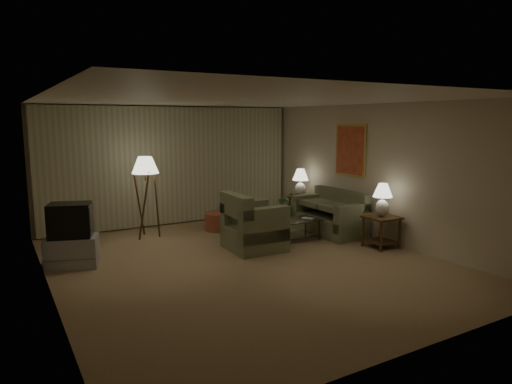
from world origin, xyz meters
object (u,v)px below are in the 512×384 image
Objects in this scene: floor_lamp at (146,195)px; vase at (287,217)px; coffee_table at (293,227)px; ottoman at (218,222)px; side_table_far at (300,205)px; crt_tv at (70,220)px; tv_cabinet at (72,252)px; side_table_near at (381,226)px; armchair at (254,227)px; table_lamp_near at (383,197)px; sofa at (329,217)px; table_lamp_far at (300,180)px.

floor_lamp is 11.59× the size of vase.
coffee_table is 1.80m from ottoman.
crt_tv is (-5.20, -0.88, 0.38)m from side_table_far.
floor_lamp reaches higher than coffee_table.
coffee_table is 4.09m from tv_cabinet.
coffee_table is 0.26m from vase.
side_table_near reaches higher than coffee_table.
floor_lamp is (-1.45, 1.87, 0.45)m from armchair.
table_lamp_near is 3.56m from ottoman.
floor_lamp is (-3.41, 1.63, 0.51)m from sofa.
side_table_near is at bearing -47.72° from coffee_table.
sofa is at bearing 14.31° from crt_tv.
armchair is 2.59m from side_table_far.
floor_lamp reaches higher than armchair.
sofa is 5.06m from tv_cabinet.
crt_tv reaches higher than sofa.
armchair is 2.65m from table_lamp_far.
ottoman is at bearing 37.40° from tv_cabinet.
armchair is at bearing -144.78° from table_lamp_far.
sofa is 0.99× the size of floor_lamp.
table_lamp_near is 0.82× the size of crt_tv.
table_lamp_far is at bearing 90.00° from table_lamp_near.
tv_cabinet is (-5.20, 1.72, -0.16)m from side_table_near.
coffee_table is 3.04m from floor_lamp.
armchair is at bearing 7.26° from crt_tv.
crt_tv is 0.46× the size of floor_lamp.
floor_lamp is at bearing 144.56° from coffee_table.
crt_tv reaches higher than side_table_near.
vase is (0.77, -1.55, 0.30)m from ottoman.
coffee_table reaches higher than ottoman.
floor_lamp is at bearing 173.22° from ottoman.
tv_cabinet is 0.53m from crt_tv.
table_lamp_far reaches higher than vase.
armchair is (-1.97, -0.24, 0.06)m from sofa.
crt_tv reaches higher than tv_cabinet.
side_table_near is at bearing -14.04° from table_lamp_near.
crt_tv is at bearing 0.00° from tv_cabinet.
side_table_near is 5.48m from tv_cabinet.
side_table_far is at bearing -6.04° from floor_lamp.
side_table_far is 0.65× the size of tv_cabinet.
table_lamp_near is 1.82m from coffee_table.
table_lamp_near is 0.57× the size of coffee_table.
table_lamp_far reaches higher than tv_cabinet.
table_lamp_far is (-0.00, 0.00, 0.59)m from side_table_far.
coffee_table is (0.98, 0.14, -0.14)m from armchair.
crt_tv is (-3.08, 0.61, 0.36)m from armchair.
ottoman is 3.99× the size of vase.
side_table_far is 5.29m from crt_tv.
side_table_far is (0.15, 1.25, 0.03)m from sofa.
table_lamp_near is 0.68× the size of tv_cabinet.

